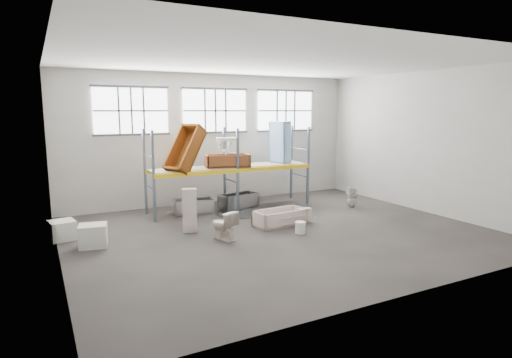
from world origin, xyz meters
TOP-DOWN VIEW (x-y plane):
  - floor at (0.00, 0.00)m, footprint 12.00×10.00m
  - ceiling at (0.00, 0.00)m, footprint 12.00×10.00m
  - wall_back at (0.00, 5.05)m, footprint 12.00×0.10m
  - wall_front at (0.00, -5.05)m, footprint 12.00×0.10m
  - wall_left at (-6.05, 0.00)m, footprint 0.10×10.00m
  - wall_right at (6.05, 0.00)m, footprint 0.10×10.00m
  - window_left at (-3.20, 4.94)m, footprint 2.60×0.04m
  - window_mid at (0.00, 4.94)m, footprint 2.60×0.04m
  - window_right at (3.20, 4.94)m, footprint 2.60×0.04m
  - rack_upright_la at (-3.00, 2.90)m, footprint 0.08×0.08m
  - rack_upright_lb at (-3.00, 4.10)m, footprint 0.08×0.08m
  - rack_upright_ma at (0.00, 2.90)m, footprint 0.08×0.08m
  - rack_upright_mb at (0.00, 4.10)m, footprint 0.08×0.08m
  - rack_upright_ra at (3.00, 2.90)m, footprint 0.08×0.08m
  - rack_upright_rb at (3.00, 4.10)m, footprint 0.08×0.08m
  - rack_beam_front at (0.00, 2.90)m, footprint 6.00×0.10m
  - rack_beam_back at (0.00, 4.10)m, footprint 6.00×0.10m
  - shelf_deck at (0.00, 3.50)m, footprint 5.90×1.10m
  - wet_patch at (0.00, 2.70)m, footprint 1.80×1.80m
  - bathtub_beige at (0.42, 0.67)m, footprint 1.73×0.93m
  - cistern_spare at (1.29, 0.56)m, footprint 0.45×0.26m
  - sink_in_tub at (0.44, 0.66)m, footprint 0.53×0.53m
  - toilet_beige at (-1.76, 0.11)m, footprint 0.70×0.92m
  - cistern_tall at (-2.36, 1.26)m, footprint 0.49×0.40m
  - toilet_white at (4.14, 1.61)m, footprint 0.45×0.45m
  - steel_tub_left at (-1.49, 3.44)m, footprint 1.47×0.85m
  - steel_tub_right at (0.31, 3.52)m, footprint 1.55×0.93m
  - rust_tub_flat at (-0.19, 3.37)m, footprint 1.69×1.05m
  - rust_tub_tilted at (-1.77, 3.38)m, footprint 1.65×1.41m
  - sink_on_shelf at (-0.34, 3.15)m, footprint 0.74×0.59m
  - blue_tub_upright at (2.14, 3.57)m, footprint 0.73×0.88m
  - bucket at (0.48, -0.42)m, footprint 0.39×0.39m
  - carton_near at (-5.13, 1.09)m, footprint 0.81×0.73m
  - carton_far at (-5.82, 2.18)m, footprint 0.75×0.75m

SIDE VIEW (x-z plane):
  - floor at x=0.00m, z-range -0.10..0.00m
  - wet_patch at x=0.00m, z-range 0.00..0.00m
  - sink_in_tub at x=0.44m, z-range 0.09..0.23m
  - bucket at x=0.48m, z-range 0.00..0.35m
  - bathtub_beige at x=0.42m, z-range 0.00..0.49m
  - steel_tub_left at x=-1.49m, z-range 0.00..0.51m
  - steel_tub_right at x=0.31m, z-range 0.00..0.53m
  - carton_far at x=-5.82m, z-range 0.00..0.54m
  - cistern_spare at x=1.29m, z-range 0.08..0.48m
  - carton_near at x=-5.13m, z-range 0.00..0.61m
  - toilet_white at x=4.14m, z-range 0.00..0.78m
  - toilet_beige at x=-1.76m, z-range 0.00..0.83m
  - cistern_tall at x=-2.36m, z-range 0.00..1.32m
  - rack_upright_la at x=-3.00m, z-range 0.00..3.00m
  - rack_upright_lb at x=-3.00m, z-range 0.00..3.00m
  - rack_upright_ma at x=0.00m, z-range 0.00..3.00m
  - rack_upright_mb at x=0.00m, z-range 0.00..3.00m
  - rack_upright_ra at x=3.00m, z-range 0.00..3.00m
  - rack_upright_rb at x=3.00m, z-range 0.00..3.00m
  - rack_beam_front at x=0.00m, z-range 1.43..1.57m
  - rack_beam_back at x=0.00m, z-range 1.43..1.57m
  - shelf_deck at x=0.00m, z-range 1.57..1.59m
  - rust_tub_flat at x=-0.19m, z-range 1.60..2.04m
  - sink_on_shelf at x=-0.34m, z-range 1.78..2.41m
  - rust_tub_tilted at x=-1.77m, z-range 1.43..3.16m
  - blue_tub_upright at x=2.14m, z-range 1.59..3.20m
  - wall_back at x=0.00m, z-range 0.00..5.00m
  - wall_front at x=0.00m, z-range 0.00..5.00m
  - wall_left at x=-6.05m, z-range 0.00..5.00m
  - wall_right at x=6.05m, z-range 0.00..5.00m
  - window_left at x=-3.20m, z-range 2.80..4.40m
  - window_mid at x=0.00m, z-range 2.80..4.40m
  - window_right at x=3.20m, z-range 2.80..4.40m
  - ceiling at x=0.00m, z-range 5.00..5.10m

